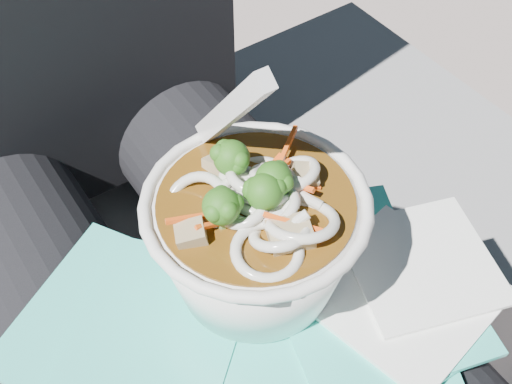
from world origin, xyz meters
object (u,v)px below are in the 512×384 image
udon_bowl (256,231)px  plastic_bag (260,333)px  stone_ledge (163,369)px  lap (211,337)px  person_body (158,247)px

udon_bowl → plastic_bag: bearing=-119.3°
plastic_bag → udon_bowl: (0.02, 0.04, 0.07)m
stone_ledge → lap: bearing=-90.0°
lap → stone_ledge: bearing=90.0°
person_body → udon_bowl: bearing=-74.1°
lap → person_body: size_ratio=0.48×
person_body → udon_bowl: size_ratio=4.98×
person_body → plastic_bag: size_ratio=2.78×
lap → udon_bowl: 0.15m
person_body → plastic_bag: (0.01, -0.15, 0.05)m
plastic_bag → udon_bowl: 0.08m
lap → plastic_bag: 0.10m
lap → person_body: 0.10m
person_body → udon_bowl: person_body is taller
stone_ledge → person_body: (-0.00, -0.06, 0.32)m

